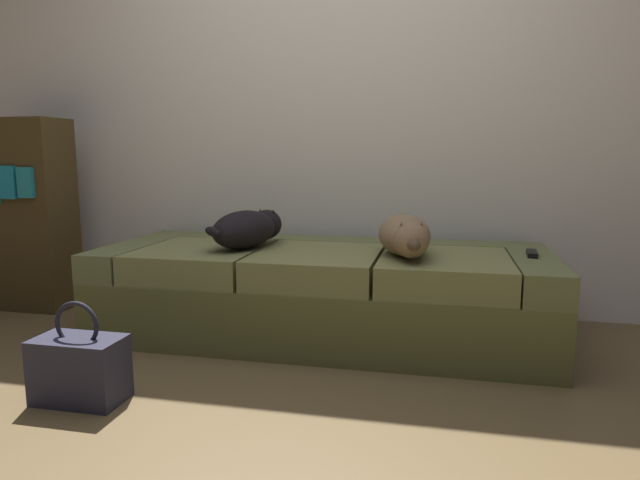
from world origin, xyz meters
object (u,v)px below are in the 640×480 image
Objects in this scene: dog_tan at (405,236)px; tv_remote at (532,253)px; couch at (322,292)px; bookshelf at (22,214)px; handbag at (80,368)px; dog_dark at (248,229)px.

dog_tan is 0.59m from tv_remote.
bookshelf is at bearing 175.80° from couch.
dog_tan is 1.43× the size of handbag.
couch is 4.03× the size of dog_tan.
dog_tan reaches higher than handbag.
bookshelf reaches higher than dog_tan.
bookshelf reaches higher than handbag.
dog_dark is at bearing -172.78° from couch.
tv_remote is 2.81m from bookshelf.
handbag is (-1.12, -0.82, -0.41)m from dog_tan.
bookshelf reaches higher than couch.
dog_dark is (-0.37, -0.05, 0.32)m from couch.
couch is at bearing -4.20° from bookshelf.
tv_remote is at bearing 2.51° from dog_dark.
tv_remote is 1.96m from handbag.
bookshelf reaches higher than dog_dark.
couch is 0.53m from dog_tan.
dog_dark is 0.78m from dog_tan.
dog_tan is (0.78, -0.08, -0.00)m from dog_dark.
dog_tan is at bearing -5.52° from dog_dark.
bookshelf is at bearing 172.96° from dog_dark.
tv_remote reaches higher than couch.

